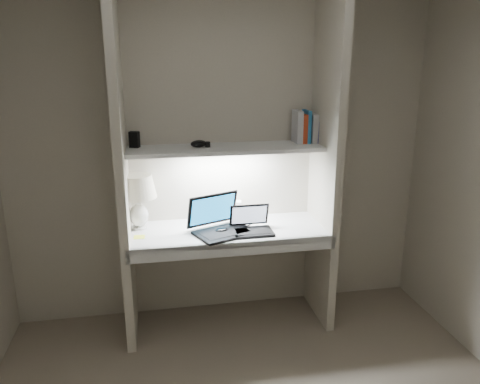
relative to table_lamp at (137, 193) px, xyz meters
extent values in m
cube|color=#BDB4A1|center=(0.64, 0.15, 0.21)|extent=(3.20, 0.01, 2.50)
cube|color=#BDB4A1|center=(-0.09, -0.13, 0.21)|extent=(0.06, 0.55, 2.50)
cube|color=#BDB4A1|center=(1.37, -0.13, 0.21)|extent=(0.06, 0.55, 2.50)
cube|color=white|center=(0.64, -0.13, -0.29)|extent=(1.40, 0.55, 0.04)
cube|color=silver|center=(0.64, -0.39, -0.32)|extent=(1.46, 0.03, 0.10)
cube|color=silver|center=(0.64, -0.03, 0.31)|extent=(1.40, 0.36, 0.03)
cube|color=white|center=(0.64, -0.03, 0.28)|extent=(0.60, 0.04, 0.02)
cylinder|color=white|center=(0.00, 0.00, -0.26)|extent=(0.10, 0.10, 0.02)
ellipsoid|color=white|center=(0.00, 0.00, -0.17)|extent=(0.14, 0.14, 0.17)
cylinder|color=white|center=(0.00, 0.00, -0.07)|extent=(0.02, 0.02, 0.07)
sphere|color=#FFD899|center=(0.00, 0.00, 0.00)|extent=(0.04, 0.04, 0.04)
cube|color=black|center=(0.60, -0.23, -0.26)|extent=(0.47, 0.40, 0.02)
cube|color=black|center=(0.60, -0.23, -0.25)|extent=(0.38, 0.31, 0.00)
cube|color=black|center=(0.53, -0.08, -0.13)|extent=(0.39, 0.22, 0.25)
cube|color=#1886D2|center=(0.54, -0.08, -0.13)|extent=(0.34, 0.18, 0.20)
cube|color=black|center=(0.80, -0.25, -0.26)|extent=(0.29, 0.20, 0.02)
cube|color=black|center=(0.80, -0.25, -0.25)|extent=(0.25, 0.14, 0.00)
cube|color=black|center=(0.80, -0.13, -0.17)|extent=(0.29, 0.06, 0.17)
cube|color=#A9B5CF|center=(0.80, -0.14, -0.17)|extent=(0.25, 0.05, 0.14)
cube|color=silver|center=(0.73, 0.10, -0.20)|extent=(0.11, 0.09, 0.14)
ellipsoid|color=black|center=(0.58, -0.20, -0.26)|extent=(0.11, 0.09, 0.04)
torus|color=black|center=(0.77, -0.06, -0.27)|extent=(0.12, 0.12, 0.01)
cube|color=#EEFF35|center=(0.00, -0.18, -0.27)|extent=(0.08, 0.08, 0.00)
cube|color=silver|center=(1.39, 0.04, 0.43)|extent=(0.04, 0.16, 0.21)
cube|color=#2A29A5|center=(1.36, 0.04, 0.44)|extent=(0.04, 0.16, 0.24)
cube|color=beige|center=(1.32, 0.04, 0.43)|extent=(0.04, 0.16, 0.21)
cube|color=teal|center=(1.27, 0.04, 0.44)|extent=(0.03, 0.16, 0.24)
cube|color=#BC391A|center=(1.24, 0.04, 0.43)|extent=(0.04, 0.16, 0.21)
cube|color=#BDBCC2|center=(1.20, 0.04, 0.44)|extent=(0.04, 0.16, 0.24)
cube|color=black|center=(0.00, 0.06, 0.38)|extent=(0.08, 0.07, 0.11)
ellipsoid|color=black|center=(0.45, -0.03, 0.35)|extent=(0.14, 0.12, 0.05)
camera|label=1|loc=(0.13, -3.32, 0.95)|focal=35.00mm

